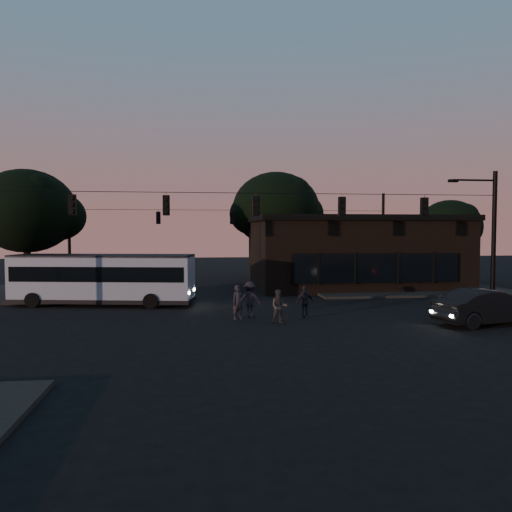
{
  "coord_description": "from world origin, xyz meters",
  "views": [
    {
      "loc": [
        -3.14,
        -21.22,
        4.27
      ],
      "look_at": [
        0.0,
        4.0,
        3.0
      ],
      "focal_mm": 35.0,
      "sensor_mm": 36.0,
      "label": 1
    }
  ],
  "objects": [
    {
      "name": "signal_rig_far",
      "position": [
        0.0,
        20.0,
        4.2
      ],
      "size": [
        26.24,
        0.3,
        7.5
      ],
      "color": "black",
      "rests_on": "ground"
    },
    {
      "name": "sidewalk_far_left",
      "position": [
        -14.0,
        14.0,
        0.07
      ],
      "size": [
        14.0,
        10.0,
        0.15
      ],
      "primitive_type": "cube",
      "color": "black",
      "rests_on": "ground"
    },
    {
      "name": "ground",
      "position": [
        0.0,
        0.0,
        0.0
      ],
      "size": [
        120.0,
        120.0,
        0.0
      ],
      "primitive_type": "plane",
      "color": "black",
      "rests_on": "ground"
    },
    {
      "name": "tree_right",
      "position": [
        18.0,
        18.0,
        4.63
      ],
      "size": [
        5.2,
        5.2,
        6.86
      ],
      "color": "black",
      "rests_on": "ground"
    },
    {
      "name": "car",
      "position": [
        10.1,
        -0.17,
        0.83
      ],
      "size": [
        5.27,
        2.75,
        1.65
      ],
      "primitive_type": "imported",
      "rotation": [
        0.0,
        0.0,
        1.78
      ],
      "color": "black",
      "rests_on": "ground"
    },
    {
      "name": "bus",
      "position": [
        -8.36,
        8.26,
        1.64
      ],
      "size": [
        10.64,
        4.17,
        2.92
      ],
      "rotation": [
        0.0,
        0.0,
        -0.18
      ],
      "color": "#8995AE",
      "rests_on": "ground"
    },
    {
      "name": "signal_rig_near",
      "position": [
        0.0,
        4.0,
        4.45
      ],
      "size": [
        26.24,
        0.3,
        7.5
      ],
      "color": "black",
      "rests_on": "ground"
    },
    {
      "name": "tree_behind",
      "position": [
        4.0,
        22.0,
        6.19
      ],
      "size": [
        7.6,
        7.6,
        9.43
      ],
      "color": "black",
      "rests_on": "ground"
    },
    {
      "name": "pedestrian_a",
      "position": [
        -1.04,
        2.66,
        0.83
      ],
      "size": [
        0.71,
        0.61,
        1.66
      ],
      "primitive_type": "imported",
      "rotation": [
        0.0,
        0.0,
        0.43
      ],
      "color": "#26212A",
      "rests_on": "ground"
    },
    {
      "name": "pedestrian_d",
      "position": [
        -0.41,
        3.2,
        0.89
      ],
      "size": [
        1.2,
        0.77,
        1.77
      ],
      "primitive_type": "imported",
      "rotation": [
        0.0,
        0.0,
        3.04
      ],
      "color": "black",
      "rests_on": "ground"
    },
    {
      "name": "pedestrian_b",
      "position": [
        0.75,
        1.35,
        0.79
      ],
      "size": [
        0.84,
        0.69,
        1.57
      ],
      "primitive_type": "imported",
      "rotation": [
        0.0,
        0.0,
        -0.14
      ],
      "color": "#34302F",
      "rests_on": "ground"
    },
    {
      "name": "tree_left",
      "position": [
        -14.0,
        13.0,
        5.57
      ],
      "size": [
        6.4,
        6.4,
        8.3
      ],
      "color": "black",
      "rests_on": "ground"
    },
    {
      "name": "pedestrian_c",
      "position": [
        2.24,
        2.64,
        0.8
      ],
      "size": [
        1.01,
        0.66,
        1.59
      ],
      "primitive_type": "imported",
      "rotation": [
        0.0,
        0.0,
        3.46
      ],
      "color": "black",
      "rests_on": "ground"
    },
    {
      "name": "building",
      "position": [
        9.0,
        15.97,
        2.71
      ],
      "size": [
        15.4,
        10.41,
        5.4
      ],
      "color": "black",
      "rests_on": "ground"
    },
    {
      "name": "sidewalk_far_right",
      "position": [
        12.0,
        14.0,
        0.07
      ],
      "size": [
        14.0,
        10.0,
        0.15
      ],
      "primitive_type": "cube",
      "color": "black",
      "rests_on": "ground"
    }
  ]
}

